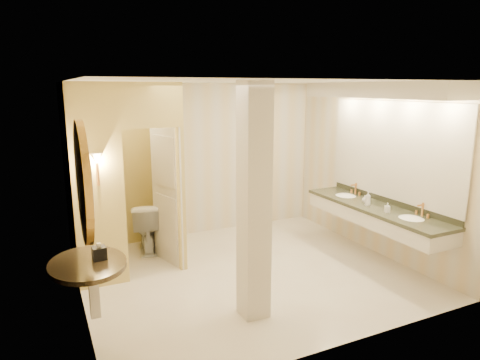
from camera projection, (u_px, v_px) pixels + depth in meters
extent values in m
plane|color=silver|center=(248.00, 273.00, 6.18)|extent=(4.50, 4.50, 0.00)
plane|color=silver|center=(249.00, 82.00, 5.61)|extent=(4.50, 4.50, 0.00)
cube|color=beige|center=(199.00, 160.00, 7.66)|extent=(4.50, 0.02, 2.70)
cube|color=beige|center=(341.00, 222.00, 4.13)|extent=(4.50, 0.02, 2.70)
cube|color=beige|center=(75.00, 200.00, 4.95)|extent=(0.02, 4.00, 2.70)
cube|color=beige|center=(374.00, 169.00, 6.84)|extent=(0.02, 4.00, 2.70)
cube|color=#E5D277|center=(167.00, 171.00, 6.66)|extent=(0.10, 1.50, 2.70)
cube|color=#E5D277|center=(98.00, 188.00, 5.53)|extent=(0.65, 0.10, 2.70)
cube|color=#E5D277|center=(150.00, 105.00, 5.61)|extent=(0.80, 0.10, 0.60)
cube|color=beige|center=(167.00, 196.00, 6.36)|extent=(0.26, 0.78, 2.10)
cylinder|color=#D48D44|center=(98.00, 174.00, 5.42)|extent=(0.03, 0.03, 0.30)
cone|color=beige|center=(97.00, 159.00, 5.38)|extent=(0.14, 0.14, 0.14)
cube|color=beige|center=(375.00, 215.00, 6.49)|extent=(0.60, 2.56, 0.24)
cube|color=black|center=(375.00, 207.00, 6.47)|extent=(0.64, 2.60, 0.05)
cube|color=black|center=(390.00, 201.00, 6.57)|extent=(0.03, 2.56, 0.10)
ellipsoid|color=white|center=(411.00, 221.00, 5.86)|extent=(0.40, 0.44, 0.15)
cylinder|color=#D48D44|center=(422.00, 210.00, 5.91)|extent=(0.03, 0.03, 0.22)
ellipsoid|color=white|center=(346.00, 198.00, 7.08)|extent=(0.40, 0.44, 0.15)
cylinder|color=#D48D44|center=(356.00, 189.00, 7.14)|extent=(0.03, 0.03, 0.22)
cube|color=white|center=(393.00, 151.00, 6.40)|extent=(0.03, 2.56, 1.40)
cube|color=beige|center=(384.00, 90.00, 6.10)|extent=(0.75, 2.76, 0.22)
cylinder|color=black|center=(88.00, 264.00, 4.39)|extent=(0.97, 0.97, 0.05)
cube|color=beige|center=(94.00, 290.00, 4.47)|extent=(0.10, 0.10, 0.60)
cylinder|color=gold|center=(83.00, 183.00, 4.22)|extent=(0.07, 0.97, 0.97)
cylinder|color=white|center=(88.00, 183.00, 4.23)|extent=(0.02, 0.77, 0.77)
cube|color=beige|center=(254.00, 204.00, 4.79)|extent=(0.30, 0.30, 2.70)
cube|color=black|center=(99.00, 253.00, 4.44)|extent=(0.15, 0.15, 0.13)
imported|color=white|center=(147.00, 226.00, 6.96)|extent=(0.61, 0.88, 0.82)
imported|color=beige|center=(387.00, 208.00, 6.11)|extent=(0.08, 0.09, 0.14)
imported|color=silver|center=(365.00, 199.00, 6.64)|extent=(0.11, 0.11, 0.11)
imported|color=#C6B28C|center=(368.00, 199.00, 6.44)|extent=(0.09, 0.09, 0.22)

